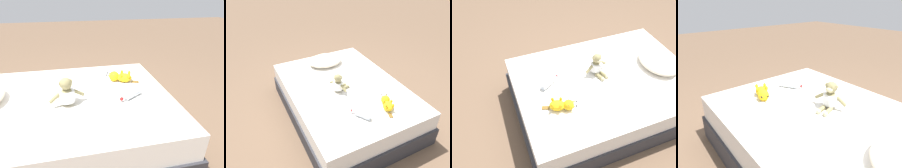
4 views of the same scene
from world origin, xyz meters
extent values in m
plane|color=brown|center=(0.00, 0.00, 0.00)|extent=(16.00, 16.00, 0.00)
cube|color=#2D2D33|center=(0.00, 0.00, 0.12)|extent=(1.39, 1.93, 0.23)
cube|color=white|center=(0.00, 0.00, 0.34)|extent=(1.35, 1.88, 0.22)
ellipsoid|color=#8E8456|center=(-0.12, -0.06, 0.53)|extent=(0.13, 0.13, 0.15)
cylinder|color=white|center=(-0.12, -0.06, 0.53)|extent=(0.15, 0.15, 0.09)
sphere|color=#8E8456|center=(-0.12, -0.06, 0.64)|extent=(0.10, 0.10, 0.10)
ellipsoid|color=#C1B789|center=(-0.08, -0.05, 0.63)|extent=(0.06, 0.07, 0.04)
sphere|color=black|center=(-0.09, -0.03, 0.65)|extent=(0.01, 0.01, 0.01)
sphere|color=black|center=(-0.08, -0.07, 0.65)|extent=(0.01, 0.01, 0.01)
cylinder|color=#8E8456|center=(-0.13, -0.02, 0.65)|extent=(0.03, 0.02, 0.03)
cylinder|color=#8E8456|center=(-0.11, -0.11, 0.65)|extent=(0.03, 0.02, 0.03)
cylinder|color=#8E8456|center=(-0.15, 0.03, 0.54)|extent=(0.06, 0.10, 0.08)
cylinder|color=#8E8456|center=(-0.09, -0.15, 0.54)|extent=(0.06, 0.10, 0.08)
cylinder|color=#8E8456|center=(-0.04, -0.01, 0.47)|extent=(0.11, 0.06, 0.04)
cylinder|color=#8E8456|center=(-0.02, -0.06, 0.47)|extent=(0.11, 0.06, 0.04)
sphere|color=#C1B789|center=(0.01, 0.01, 0.47)|extent=(0.04, 0.04, 0.04)
sphere|color=#C1B789|center=(0.03, -0.05, 0.47)|extent=(0.04, 0.04, 0.04)
ellipsoid|color=yellow|center=(0.21, -0.61, 0.49)|extent=(0.16, 0.18, 0.08)
sphere|color=yellow|center=(0.25, -0.52, 0.50)|extent=(0.10, 0.10, 0.10)
cone|color=yellow|center=(0.24, -0.47, 0.51)|extent=(0.05, 0.07, 0.05)
sphere|color=black|center=(0.25, -0.44, 0.52)|extent=(0.02, 0.02, 0.02)
cone|color=yellow|center=(0.29, -0.49, 0.51)|extent=(0.05, 0.07, 0.05)
sphere|color=black|center=(0.30, -0.46, 0.52)|extent=(0.02, 0.02, 0.02)
sphere|color=red|center=(0.22, -0.51, 0.53)|extent=(0.02, 0.02, 0.02)
sphere|color=red|center=(0.28, -0.53, 0.53)|extent=(0.02, 0.02, 0.02)
ellipsoid|color=yellow|center=(0.18, -0.57, 0.53)|extent=(0.04, 0.04, 0.05)
ellipsoid|color=yellow|center=(0.26, -0.60, 0.53)|extent=(0.04, 0.04, 0.05)
ellipsoid|color=yellow|center=(0.16, -0.64, 0.53)|extent=(0.04, 0.04, 0.05)
ellipsoid|color=yellow|center=(0.23, -0.67, 0.53)|extent=(0.04, 0.04, 0.05)
cube|color=brown|center=(0.17, -0.72, 0.46)|extent=(0.06, 0.08, 0.01)
cylinder|color=silver|center=(-0.10, -0.60, 0.48)|extent=(0.14, 0.18, 0.06)
cylinder|color=silver|center=(-0.16, -0.51, 0.48)|extent=(0.04, 0.05, 0.02)
cylinder|color=red|center=(-0.17, -0.49, 0.48)|extent=(0.03, 0.03, 0.03)
camera|label=1|loc=(-1.46, -0.14, 1.27)|focal=30.61mm
camera|label=2|loc=(-1.12, -2.02, 2.03)|focal=35.33mm
camera|label=3|loc=(1.48, -1.03, 2.10)|focal=36.56mm
camera|label=4|loc=(1.06, 0.89, 1.30)|focal=32.35mm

